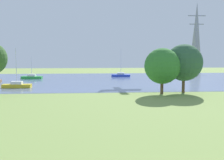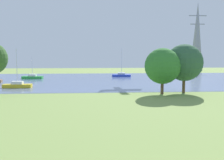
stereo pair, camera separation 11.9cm
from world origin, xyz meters
name	(u,v)px [view 2 (the right image)]	position (x,y,z in m)	size (l,w,h in m)	color
ground_plane	(127,102)	(0.00, 22.00, 0.00)	(160.00, 160.00, 0.00)	#7F994C
water_surface	(111,80)	(0.00, 50.00, 0.01)	(140.00, 40.00, 0.02)	slate
sailboat_yellow	(17,85)	(-17.12, 37.02, 0.46)	(4.80, 1.51, 6.75)	yellow
sailboat_blue	(121,75)	(3.22, 58.10, 0.47)	(4.95, 2.09, 7.35)	blue
sailboat_green	(32,77)	(-18.43, 53.66, 0.44)	(4.90, 1.87, 5.14)	green
tree_west_far	(163,66)	(5.91, 28.18, 4.05)	(5.16, 5.16, 6.64)	brown
tree_mid_shore	(184,63)	(9.47, 29.24, 4.50)	(5.48, 5.48, 7.25)	brown
electricity_pylon	(197,36)	(33.40, 83.59, 12.28)	(6.40, 4.40, 24.54)	gray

